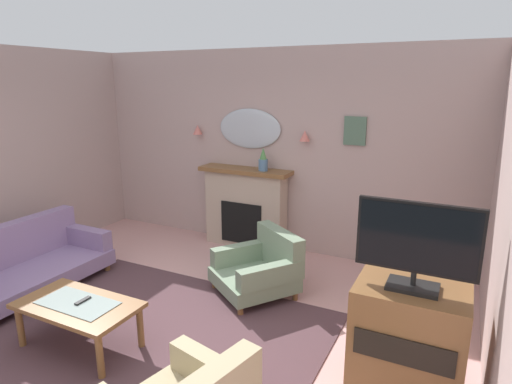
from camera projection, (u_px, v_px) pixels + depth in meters
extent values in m
cube|color=#C6938E|center=(139.00, 351.00, 3.95)|extent=(6.62, 6.69, 0.10)
cube|color=#B29993|center=(271.00, 151.00, 6.10)|extent=(6.62, 0.10, 2.81)
cube|color=#4C3338|center=(153.00, 334.00, 4.11)|extent=(3.20, 2.40, 0.01)
cube|color=tan|center=(246.00, 209.00, 6.26)|extent=(1.20, 0.28, 1.10)
cube|color=black|center=(243.00, 222.00, 6.21)|extent=(0.64, 0.12, 0.60)
cube|color=brown|center=(245.00, 171.00, 6.09)|extent=(1.36, 0.36, 0.06)
cylinder|color=#4C7093|center=(263.00, 165.00, 5.92)|extent=(0.13, 0.13, 0.16)
cone|color=#4C8447|center=(263.00, 153.00, 5.88)|extent=(0.10, 0.10, 0.16)
ellipsoid|color=#B2BCC6|center=(250.00, 129.00, 6.08)|extent=(0.96, 0.06, 0.56)
cone|color=#D17066|center=(198.00, 130.00, 6.42)|extent=(0.14, 0.14, 0.14)
cone|color=#D17066|center=(305.00, 136.00, 5.68)|extent=(0.14, 0.14, 0.14)
cube|color=#4C6B56|center=(355.00, 131.00, 5.43)|extent=(0.28, 0.03, 0.36)
cube|color=brown|center=(78.00, 305.00, 3.83)|extent=(1.10, 0.60, 0.04)
cube|color=#8C9E99|center=(77.00, 303.00, 3.82)|extent=(0.72, 0.36, 0.01)
cylinder|color=brown|center=(20.00, 327.00, 3.89)|extent=(0.06, 0.06, 0.40)
cylinder|color=brown|center=(100.00, 357.00, 3.46)|extent=(0.06, 0.06, 0.40)
cylinder|color=brown|center=(64.00, 303.00, 4.30)|extent=(0.06, 0.06, 0.40)
cylinder|color=brown|center=(140.00, 327.00, 3.88)|extent=(0.06, 0.06, 0.40)
cube|color=black|center=(83.00, 301.00, 3.84)|extent=(0.04, 0.16, 0.02)
cube|color=gray|center=(34.00, 275.00, 4.95)|extent=(0.85, 1.70, 0.18)
cube|color=gray|center=(11.00, 243.00, 5.02)|extent=(0.19, 1.70, 0.48)
cube|color=gray|center=(86.00, 237.00, 5.57)|extent=(0.76, 0.16, 0.24)
cylinder|color=brown|center=(107.00, 267.00, 5.50)|extent=(0.07, 0.07, 0.10)
cylinder|color=brown|center=(70.00, 258.00, 5.80)|extent=(0.07, 0.07, 0.10)
cube|color=gray|center=(254.00, 279.00, 4.87)|extent=(1.11, 1.11, 0.16)
cube|color=gray|center=(280.00, 249.00, 4.95)|extent=(0.75, 0.59, 0.45)
cube|color=gray|center=(240.00, 253.00, 5.11)|extent=(0.53, 0.67, 0.22)
cube|color=gray|center=(269.00, 275.00, 4.53)|extent=(0.53, 0.67, 0.22)
cylinder|color=brown|center=(215.00, 284.00, 5.03)|extent=(0.06, 0.06, 0.10)
cylinder|color=brown|center=(240.00, 311.00, 4.45)|extent=(0.06, 0.06, 0.10)
cylinder|color=brown|center=(265.00, 272.00, 5.35)|extent=(0.06, 0.06, 0.10)
cylinder|color=brown|center=(295.00, 296.00, 4.77)|extent=(0.06, 0.06, 0.10)
cube|color=tan|center=(211.00, 371.00, 3.03)|extent=(0.73, 0.30, 0.22)
cube|color=brown|center=(407.00, 342.00, 3.24)|extent=(0.80, 0.56, 0.90)
cube|color=black|center=(403.00, 352.00, 2.97)|extent=(0.68, 0.02, 0.20)
cube|color=black|center=(413.00, 287.00, 3.11)|extent=(0.36, 0.24, 0.03)
cylinder|color=black|center=(413.00, 278.00, 3.09)|extent=(0.04, 0.04, 0.10)
cube|color=black|center=(417.00, 238.00, 3.01)|extent=(0.84, 0.04, 0.52)
cube|color=black|center=(417.00, 239.00, 2.99)|extent=(0.80, 0.01, 0.48)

